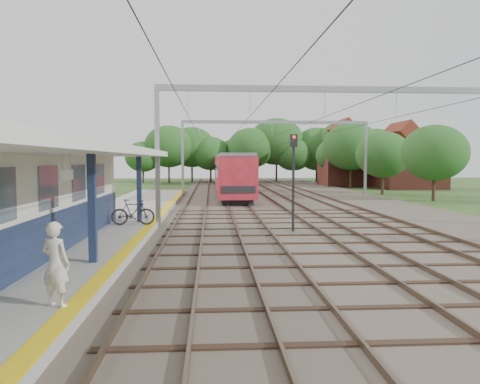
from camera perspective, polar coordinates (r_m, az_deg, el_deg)
name	(u,v)px	position (r m, az deg, el deg)	size (l,w,h in m)	color
ground	(347,351)	(8.94, 12.94, -18.33)	(160.00, 160.00, 0.00)	#2D4C1E
ballast_bed	(289,201)	(38.61, 6.03, -1.04)	(18.00, 90.00, 0.10)	#473D33
platform	(102,229)	(22.74, -16.50, -4.32)	(5.00, 52.00, 0.35)	gray
yellow_stripe	(150,225)	(22.32, -10.86, -3.92)	(0.45, 52.00, 0.01)	yellow
station_building	(3,203)	(16.33, -26.91, -1.16)	(3.41, 18.00, 3.40)	beige
canopy	(25,151)	(14.94, -24.71, 4.61)	(6.40, 20.00, 3.44)	#131E3C
rail_tracks	(259,199)	(38.26, 2.34, -0.88)	(11.80, 88.00, 0.15)	brown
catenary_system	(292,130)	(33.78, 6.40, 7.52)	(17.22, 88.00, 7.00)	gray
tree_band	(256,149)	(65.37, 1.97, 5.27)	(31.72, 30.88, 8.82)	#382619
house_near	(410,163)	(58.79, 19.97, 3.31)	(7.00, 6.12, 7.89)	brown
house_far	(353,161)	(62.69, 13.58, 3.68)	(8.00, 6.12, 8.66)	brown
person	(56,264)	(10.43, -21.57, -8.16)	(0.65, 0.42, 1.77)	silver
bicycle	(133,212)	(22.28, -12.91, -2.42)	(0.56, 2.00, 1.20)	black
train	(229,172)	(50.68, -1.37, 2.50)	(2.89, 35.96, 3.80)	black
signal_post	(293,170)	(21.48, 6.53, 2.66)	(0.33, 0.28, 4.54)	black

